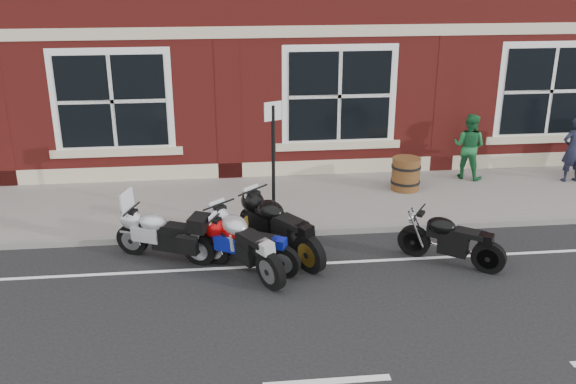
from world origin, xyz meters
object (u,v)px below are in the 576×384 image
at_px(moto_touring_silver, 162,232).
at_px(barrel_planter, 406,174).
at_px(moto_sport_red, 247,243).
at_px(pedestrian_left, 574,149).
at_px(pedestrian_right, 469,146).
at_px(moto_sport_silver, 244,240).
at_px(moto_naked_black, 450,237).
at_px(parking_sign, 273,157).
at_px(moto_sport_black, 280,225).

distance_m(moto_touring_silver, barrel_planter, 5.68).
xyz_separation_m(moto_touring_silver, moto_sport_red, (1.42, -0.57, -0.02)).
xyz_separation_m(moto_sport_red, pedestrian_left, (7.48, 3.31, 0.39)).
xyz_separation_m(moto_touring_silver, pedestrian_left, (8.90, 2.74, 0.37)).
bearing_deg(pedestrian_right, moto_sport_silver, 75.13).
bearing_deg(moto_sport_silver, moto_sport_red, 14.52).
bearing_deg(moto_naked_black, moto_touring_silver, 118.32).
height_order(moto_sport_red, parking_sign, parking_sign).
bearing_deg(moto_sport_red, moto_naked_black, -63.16).
height_order(pedestrian_right, barrel_planter, pedestrian_right).
height_order(moto_touring_silver, parking_sign, parking_sign).
height_order(moto_touring_silver, barrel_planter, moto_touring_silver).
height_order(moto_naked_black, barrel_planter, moto_naked_black).
relative_size(moto_sport_red, moto_sport_black, 0.87).
distance_m(moto_sport_red, pedestrian_left, 8.19).
bearing_deg(barrel_planter, pedestrian_right, 20.49).
xyz_separation_m(moto_touring_silver, moto_naked_black, (4.84, -0.71, -0.02)).
bearing_deg(barrel_planter, moto_sport_black, -137.99).
xyz_separation_m(moto_sport_silver, parking_sign, (0.61, 1.45, 0.97)).
height_order(moto_sport_silver, pedestrian_left, pedestrian_left).
relative_size(moto_sport_black, pedestrian_right, 1.28).
xyz_separation_m(moto_sport_red, moto_naked_black, (3.42, -0.14, 0.00)).
distance_m(moto_touring_silver, moto_sport_black, 2.03).
relative_size(moto_sport_black, barrel_planter, 2.70).
bearing_deg(moto_sport_red, moto_touring_silver, 97.47).
distance_m(moto_sport_black, parking_sign, 1.33).
relative_size(moto_sport_silver, pedestrian_right, 1.26).
relative_size(pedestrian_left, barrel_planter, 2.10).
bearing_deg(moto_touring_silver, moto_sport_silver, -89.39).
relative_size(moto_sport_red, pedestrian_right, 1.11).
xyz_separation_m(pedestrian_right, parking_sign, (-4.67, -2.38, 0.64)).
xyz_separation_m(moto_sport_black, parking_sign, (-0.03, 0.94, 0.94)).
distance_m(moto_naked_black, pedestrian_right, 4.36).
xyz_separation_m(moto_sport_silver, pedestrian_right, (5.28, 3.83, 0.32)).
height_order(moto_sport_red, barrel_planter, same).
height_order(moto_naked_black, pedestrian_left, pedestrian_left).
bearing_deg(parking_sign, moto_naked_black, -51.83).
height_order(moto_sport_red, moto_sport_silver, moto_sport_silver).
height_order(moto_touring_silver, pedestrian_left, pedestrian_left).
distance_m(moto_sport_red, moto_sport_black, 0.77).
bearing_deg(moto_naked_black, parking_sign, 97.97).
distance_m(pedestrian_right, barrel_planter, 1.78).
distance_m(moto_touring_silver, moto_sport_red, 1.53).
height_order(moto_sport_black, pedestrian_right, pedestrian_right).
bearing_deg(parking_sign, moto_sport_silver, -136.02).
relative_size(moto_sport_silver, barrel_planter, 2.65).
relative_size(moto_touring_silver, moto_naked_black, 1.12).
height_order(moto_sport_black, moto_sport_silver, moto_sport_black).
bearing_deg(moto_sport_black, moto_naked_black, -45.63).
bearing_deg(pedestrian_left, parking_sign, 12.48).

